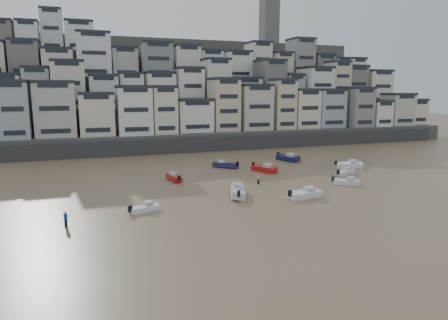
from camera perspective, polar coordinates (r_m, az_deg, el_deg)
name	(u,v)px	position (r m, az deg, el deg)	size (l,w,h in m)	color
ground	(299,274)	(33.28, 10.67, -15.73)	(400.00, 400.00, 0.00)	olive
harbor_wall	(197,144)	(95.11, -3.90, 2.25)	(140.00, 3.00, 3.50)	#38383A
hillside	(177,95)	(134.07, -6.67, 9.24)	(141.04, 66.00, 50.00)	#4C4C47
boat_a	(305,193)	(55.00, 11.49, -4.62)	(5.32, 1.74, 1.45)	silver
boat_b	(346,181)	(64.34, 17.07, -2.89)	(4.22, 1.38, 1.15)	silver
boat_c	(238,190)	(54.83, 1.97, -4.37)	(6.00, 1.96, 1.64)	silver
boat_d	(345,171)	(71.67, 16.89, -1.57)	(4.56, 1.49, 1.24)	silver
boat_e	(264,168)	(71.71, 5.76, -1.08)	(5.51, 1.80, 1.50)	#A51614
boat_f	(174,177)	(64.88, -7.16, -2.39)	(4.53, 1.48, 1.24)	#AA1715
boat_g	(349,164)	(78.33, 17.47, -0.57)	(5.35, 1.75, 1.46)	white
boat_h	(225,164)	(75.22, 0.19, -0.54)	(5.26, 1.72, 1.44)	#151A42
boat_i	(288,157)	(83.37, 9.11, 0.41)	(5.80, 1.90, 1.58)	#12183B
boat_j	(145,207)	(49.03, -11.27, -6.62)	(3.93, 1.29, 1.07)	white
person_blue	(66,219)	(45.81, -21.68, -7.89)	(0.44, 0.44, 1.74)	#1543A4
person_pink	(258,179)	(62.06, 4.95, -2.67)	(0.44, 0.44, 1.74)	#BA8393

